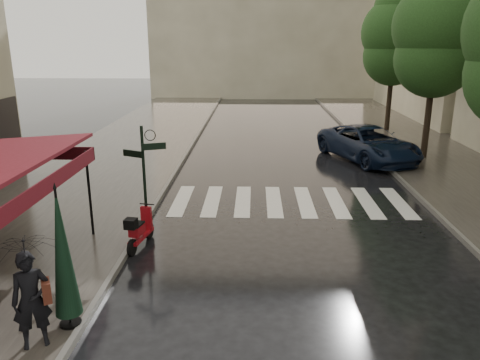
# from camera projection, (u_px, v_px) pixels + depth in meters

# --- Properties ---
(ground) EXTENTS (120.00, 120.00, 0.00)m
(ground) POSITION_uv_depth(u_px,v_px,m) (172.00, 290.00, 10.21)
(ground) COLOR black
(ground) RESTS_ON ground
(sidewalk_near) EXTENTS (6.00, 60.00, 0.12)m
(sidewalk_near) POSITION_uv_depth(u_px,v_px,m) (120.00, 156.00, 21.82)
(sidewalk_near) COLOR #38332D
(sidewalk_near) RESTS_ON ground
(sidewalk_far) EXTENTS (5.50, 60.00, 0.12)m
(sidewalk_far) POSITION_uv_depth(u_px,v_px,m) (440.00, 159.00, 21.38)
(sidewalk_far) COLOR #38332D
(sidewalk_far) RESTS_ON ground
(curb_near) EXTENTS (0.12, 60.00, 0.16)m
(curb_near) POSITION_uv_depth(u_px,v_px,m) (185.00, 157.00, 21.73)
(curb_near) COLOR #595651
(curb_near) RESTS_ON ground
(curb_far) EXTENTS (0.12, 60.00, 0.16)m
(curb_far) POSITION_uv_depth(u_px,v_px,m) (378.00, 158.00, 21.46)
(curb_far) COLOR #595651
(curb_far) RESTS_ON ground
(crosswalk) EXTENTS (7.85, 3.20, 0.01)m
(crosswalk) POSITION_uv_depth(u_px,v_px,m) (289.00, 201.00, 15.86)
(crosswalk) COLOR silver
(crosswalk) RESTS_ON ground
(signpost) EXTENTS (1.17, 0.29, 3.10)m
(signpost) POSITION_uv_depth(u_px,v_px,m) (144.00, 172.00, 12.60)
(signpost) COLOR black
(signpost) RESTS_ON ground
(tree_mid) EXTENTS (3.80, 3.80, 8.34)m
(tree_mid) POSITION_uv_depth(u_px,v_px,m) (438.00, 32.00, 19.82)
(tree_mid) COLOR black
(tree_mid) RESTS_ON sidewalk_far
(tree_far) EXTENTS (3.80, 3.80, 8.16)m
(tree_far) POSITION_uv_depth(u_px,v_px,m) (395.00, 37.00, 26.56)
(tree_far) COLOR black
(tree_far) RESTS_ON sidewalk_far
(pedestrian_with_umbrella) EXTENTS (1.41, 1.42, 2.50)m
(pedestrian_with_umbrella) POSITION_uv_depth(u_px,v_px,m) (26.00, 258.00, 7.73)
(pedestrian_with_umbrella) COLOR black
(pedestrian_with_umbrella) RESTS_ON sidewalk_near
(scooter) EXTENTS (0.56, 1.55, 1.02)m
(scooter) POSITION_uv_depth(u_px,v_px,m) (140.00, 230.00, 12.22)
(scooter) COLOR black
(scooter) RESTS_ON ground
(parked_car) EXTENTS (4.43, 6.08, 1.54)m
(parked_car) POSITION_uv_depth(u_px,v_px,m) (368.00, 143.00, 21.21)
(parked_car) COLOR black
(parked_car) RESTS_ON ground
(parasol_front) EXTENTS (0.49, 0.49, 2.74)m
(parasol_front) POSITION_uv_depth(u_px,v_px,m) (62.00, 253.00, 8.37)
(parasol_front) COLOR black
(parasol_front) RESTS_ON sidewalk_near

